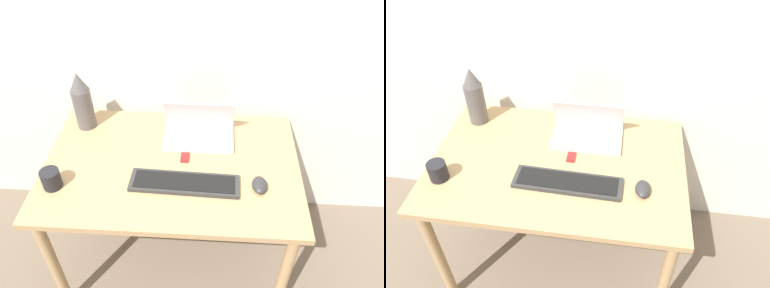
# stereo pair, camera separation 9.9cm
# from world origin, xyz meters

# --- Properties ---
(wall_back) EXTENTS (6.00, 0.05, 2.50)m
(wall_back) POSITION_xyz_m (0.00, 0.83, 1.25)
(wall_back) COLOR silver
(wall_back) RESTS_ON ground_plane
(desk) EXTENTS (1.16, 0.77, 0.73)m
(desk) POSITION_xyz_m (0.00, 0.38, 0.64)
(desk) COLOR tan
(desk) RESTS_ON ground_plane
(laptop) EXTENTS (0.34, 0.20, 0.20)m
(laptop) POSITION_xyz_m (0.12, 0.58, 0.77)
(laptop) COLOR silver
(laptop) RESTS_ON desk
(keyboard) EXTENTS (0.47, 0.14, 0.02)m
(keyboard) POSITION_xyz_m (0.07, 0.25, 0.74)
(keyboard) COLOR #2D2D2D
(keyboard) RESTS_ON desk
(mouse) EXTENTS (0.06, 0.10, 0.04)m
(mouse) POSITION_xyz_m (0.39, 0.25, 0.75)
(mouse) COLOR #2D2D2D
(mouse) RESTS_ON desk
(vase) EXTENTS (0.09, 0.09, 0.31)m
(vase) POSITION_xyz_m (-0.46, 0.64, 0.88)
(vase) COLOR #514C4C
(vase) RESTS_ON desk
(mp3_player) EXTENTS (0.04, 0.06, 0.01)m
(mp3_player) POSITION_xyz_m (0.06, 0.42, 0.73)
(mp3_player) COLOR red
(mp3_player) RESTS_ON desk
(mug) EXTENTS (0.08, 0.08, 0.09)m
(mug) POSITION_xyz_m (-0.49, 0.21, 0.77)
(mug) COLOR black
(mug) RESTS_ON desk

